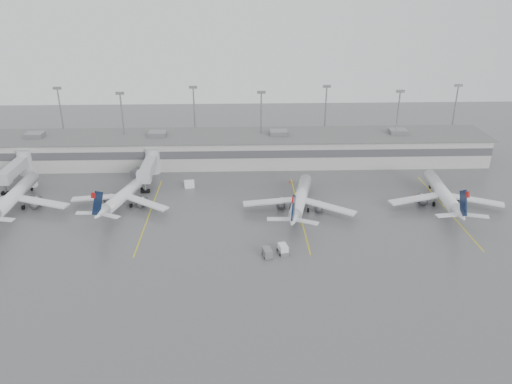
{
  "coord_description": "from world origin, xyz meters",
  "views": [
    {
      "loc": [
        3.9,
        -81.13,
        51.21
      ],
      "look_at": [
        7.32,
        24.0,
        5.0
      ],
      "focal_mm": 35.0,
      "sensor_mm": 36.0,
      "label": 1
    }
  ],
  "objects_px": {
    "jet_mid_right": "(300,199)",
    "jet_far_right": "(444,194)",
    "jet_far_left": "(13,197)",
    "baggage_tug": "(283,250)",
    "jet_mid_left": "(123,195)"
  },
  "relations": [
    {
      "from": "jet_mid_right",
      "to": "baggage_tug",
      "type": "xyz_separation_m",
      "value": [
        -5.55,
        -19.53,
        -2.26
      ]
    },
    {
      "from": "jet_far_right",
      "to": "baggage_tug",
      "type": "bearing_deg",
      "value": -147.97
    },
    {
      "from": "jet_mid_right",
      "to": "baggage_tug",
      "type": "distance_m",
      "value": 20.43
    },
    {
      "from": "jet_mid_left",
      "to": "baggage_tug",
      "type": "height_order",
      "value": "jet_mid_left"
    },
    {
      "from": "jet_mid_right",
      "to": "jet_far_right",
      "type": "distance_m",
      "value": 34.59
    },
    {
      "from": "jet_far_right",
      "to": "baggage_tug",
      "type": "height_order",
      "value": "jet_far_right"
    },
    {
      "from": "jet_far_left",
      "to": "baggage_tug",
      "type": "xyz_separation_m",
      "value": [
        61.84,
        -22.58,
        -2.37
      ]
    },
    {
      "from": "jet_far_left",
      "to": "baggage_tug",
      "type": "height_order",
      "value": "jet_far_left"
    },
    {
      "from": "jet_mid_left",
      "to": "baggage_tug",
      "type": "bearing_deg",
      "value": -17.62
    },
    {
      "from": "jet_far_left",
      "to": "jet_far_right",
      "type": "distance_m",
      "value": 101.96
    },
    {
      "from": "jet_far_left",
      "to": "jet_mid_right",
      "type": "bearing_deg",
      "value": -2.84
    },
    {
      "from": "jet_far_left",
      "to": "baggage_tug",
      "type": "bearing_deg",
      "value": -20.3
    },
    {
      "from": "jet_far_right",
      "to": "baggage_tug",
      "type": "xyz_separation_m",
      "value": [
        -40.1,
        -21.08,
        -2.32
      ]
    },
    {
      "from": "jet_mid_left",
      "to": "jet_mid_right",
      "type": "distance_m",
      "value": 41.96
    },
    {
      "from": "baggage_tug",
      "to": "jet_mid_left",
      "type": "bearing_deg",
      "value": 134.47
    }
  ]
}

